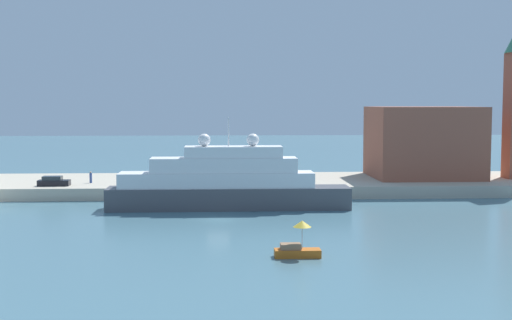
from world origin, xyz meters
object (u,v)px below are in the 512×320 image
Objects in this scene: small_motorboat at (297,246)px; parked_car at (54,182)px; large_yacht at (225,184)px; mooring_bollard at (242,183)px; person_figure at (91,178)px; harbor_building at (423,142)px.

small_motorboat is 0.92× the size of parked_car.
parked_car is at bearing 154.50° from large_yacht.
mooring_bollard is (2.33, 8.96, -1.02)m from large_yacht.
person_figure is (-18.99, 14.35, -0.67)m from large_yacht.
person_figure reaches higher than mooring_bollard.
large_yacht is at bearing 102.19° from small_motorboat.
mooring_bollard is at bearing -4.95° from parked_car.
person_figure is (-24.89, 41.66, 1.46)m from small_motorboat.
small_motorboat is 48.44m from parked_car.
large_yacht is 23.81m from person_figure.
mooring_bollard is at bearing -14.20° from person_figure.
large_yacht is 6.98× the size of parked_car.
harbor_building is 30.40m from mooring_bollard.
harbor_building is 3.68× the size of parked_car.
parked_car is (-53.84, -8.41, -4.80)m from harbor_building.
parked_car is 5.05× the size of mooring_bollard.
large_yacht is 36.36m from harbor_building.
large_yacht is 9.31m from mooring_bollard.
small_motorboat is 4.63× the size of mooring_bollard.
large_yacht is 35.21× the size of mooring_bollard.
harbor_building is (24.47, 46.90, 6.07)m from small_motorboat.
person_figure reaches higher than parked_car.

